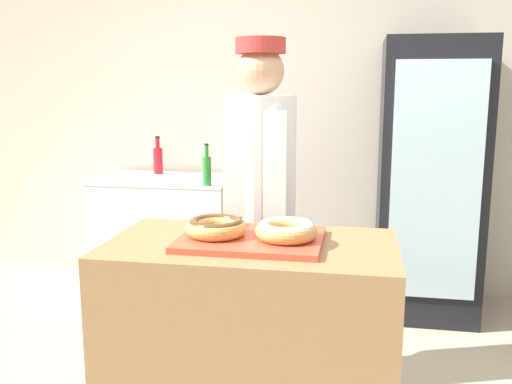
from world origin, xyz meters
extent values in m
cube|color=beige|center=(0.00, 2.13, 1.35)|extent=(8.00, 0.06, 2.70)
cube|color=#997047|center=(0.00, 0.00, 0.46)|extent=(1.12, 0.63, 0.91)
cube|color=#D84C33|center=(0.00, 0.00, 0.92)|extent=(0.55, 0.42, 0.02)
torus|color=tan|center=(-0.14, -0.01, 0.97)|extent=(0.24, 0.24, 0.06)
torus|color=brown|center=(-0.14, -0.01, 0.98)|extent=(0.21, 0.21, 0.04)
torus|color=tan|center=(0.14, -0.01, 0.97)|extent=(0.24, 0.24, 0.06)
torus|color=white|center=(0.14, -0.01, 0.98)|extent=(0.21, 0.21, 0.04)
cube|color=#382111|center=(-0.11, 0.15, 0.95)|extent=(0.08, 0.08, 0.03)
cube|color=#382111|center=(0.11, 0.15, 0.95)|extent=(0.08, 0.08, 0.03)
cylinder|color=#4C4C51|center=(-0.07, 0.61, 0.42)|extent=(0.25, 0.25, 0.83)
cylinder|color=white|center=(-0.07, 0.61, 1.15)|extent=(0.35, 0.35, 0.63)
cube|color=white|center=(-0.07, 0.45, 0.74)|extent=(0.30, 0.02, 1.32)
sphere|color=tan|center=(-0.07, 0.61, 1.57)|extent=(0.23, 0.23, 0.23)
cylinder|color=#B2332D|center=(-0.07, 0.61, 1.69)|extent=(0.24, 0.24, 0.07)
cube|color=black|center=(0.85, 1.74, 0.90)|extent=(0.64, 0.66, 1.80)
cube|color=silver|center=(0.85, 1.40, 0.94)|extent=(0.53, 0.02, 1.44)
cube|color=white|center=(-0.95, 1.74, 0.43)|extent=(0.96, 0.62, 0.85)
cube|color=gray|center=(-0.95, 1.74, 0.83)|extent=(0.96, 0.62, 0.01)
cylinder|color=#2D8C38|center=(-0.59, 1.50, 0.95)|extent=(0.06, 0.06, 0.19)
cylinder|color=#2D8C38|center=(-0.59, 1.50, 1.08)|extent=(0.03, 0.03, 0.07)
cylinder|color=black|center=(-0.59, 1.50, 1.13)|extent=(0.03, 0.03, 0.01)
cylinder|color=red|center=(-1.08, 1.94, 0.95)|extent=(0.07, 0.07, 0.19)
cylinder|color=red|center=(-1.08, 1.94, 1.08)|extent=(0.03, 0.03, 0.07)
cylinder|color=black|center=(-1.08, 1.94, 1.13)|extent=(0.04, 0.04, 0.01)
camera|label=1|loc=(0.40, -2.09, 1.51)|focal=40.00mm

